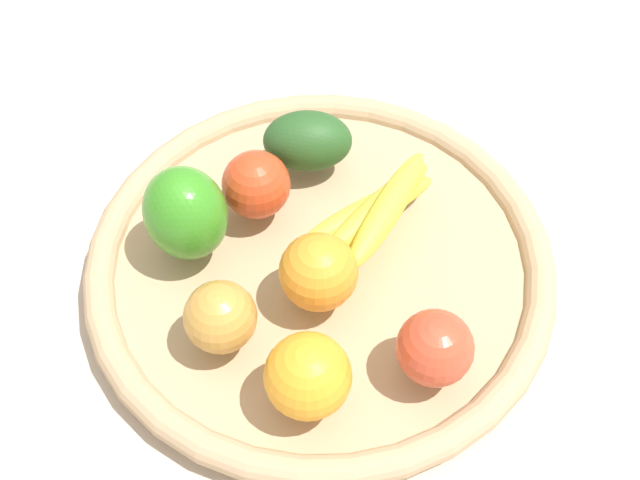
# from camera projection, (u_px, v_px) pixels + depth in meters

# --- Properties ---
(ground_plane) EXTENTS (2.40, 2.40, 0.00)m
(ground_plane) POSITION_uv_depth(u_px,v_px,m) (320.00, 276.00, 0.83)
(ground_plane) COLOR #BFB2A2
(ground_plane) RESTS_ON ground
(basket) EXTENTS (0.46, 0.46, 0.04)m
(basket) POSITION_uv_depth(u_px,v_px,m) (320.00, 265.00, 0.82)
(basket) COLOR tan
(basket) RESTS_ON ground_plane
(bell_pepper) EXTENTS (0.10, 0.09, 0.10)m
(bell_pepper) POSITION_uv_depth(u_px,v_px,m) (185.00, 213.00, 0.77)
(bell_pepper) COLOR #368821
(bell_pepper) RESTS_ON basket
(apple_1) EXTENTS (0.08, 0.08, 0.07)m
(apple_1) POSITION_uv_depth(u_px,v_px,m) (256.00, 185.00, 0.81)
(apple_1) COLOR red
(apple_1) RESTS_ON basket
(orange_0) EXTENTS (0.10, 0.10, 0.07)m
(orange_0) POSITION_uv_depth(u_px,v_px,m) (319.00, 272.00, 0.74)
(orange_0) COLOR orange
(orange_0) RESTS_ON basket
(banana_bunch) EXTENTS (0.11, 0.16, 0.05)m
(banana_bunch) POSITION_uv_depth(u_px,v_px,m) (377.00, 211.00, 0.80)
(banana_bunch) COLOR yellow
(banana_bunch) RESTS_ON basket
(apple_0) EXTENTS (0.07, 0.07, 0.07)m
(apple_0) POSITION_uv_depth(u_px,v_px,m) (435.00, 348.00, 0.70)
(apple_0) COLOR #C8452C
(apple_0) RESTS_ON basket
(orange_1) EXTENTS (0.10, 0.10, 0.07)m
(orange_1) POSITION_uv_depth(u_px,v_px,m) (308.00, 376.00, 0.68)
(orange_1) COLOR orange
(orange_1) RESTS_ON basket
(avocado) EXTENTS (0.10, 0.11, 0.06)m
(avocado) POSITION_uv_depth(u_px,v_px,m) (308.00, 141.00, 0.85)
(avocado) COLOR #265122
(avocado) RESTS_ON basket
(apple_2) EXTENTS (0.08, 0.08, 0.07)m
(apple_2) POSITION_uv_depth(u_px,v_px,m) (220.00, 317.00, 0.72)
(apple_2) COLOR #C0893B
(apple_2) RESTS_ON basket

